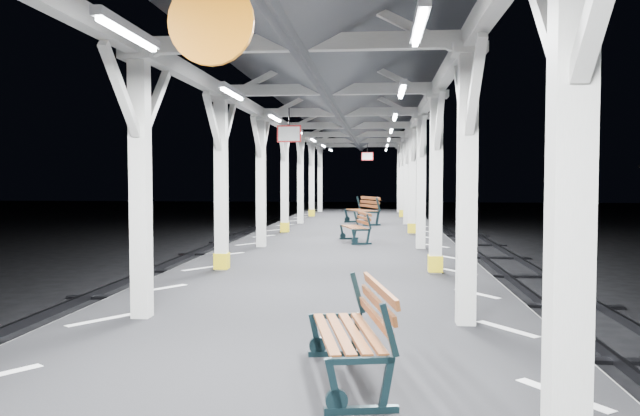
# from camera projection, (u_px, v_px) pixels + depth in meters

# --- Properties ---
(ground) EXTENTS (120.00, 120.00, 0.00)m
(ground) POSITION_uv_depth(u_px,v_px,m) (316.00, 355.00, 9.69)
(ground) COLOR black
(ground) RESTS_ON ground
(platform) EXTENTS (6.00, 50.00, 1.00)m
(platform) POSITION_uv_depth(u_px,v_px,m) (316.00, 323.00, 9.67)
(platform) COLOR black
(platform) RESTS_ON ground
(hazard_stripes_left) EXTENTS (1.00, 48.00, 0.01)m
(hazard_stripes_left) POSITION_uv_depth(u_px,v_px,m) (162.00, 288.00, 9.87)
(hazard_stripes_left) COLOR silver
(hazard_stripes_left) RESTS_ON platform
(hazard_stripes_right) EXTENTS (1.00, 48.00, 0.01)m
(hazard_stripes_right) POSITION_uv_depth(u_px,v_px,m) (477.00, 294.00, 9.41)
(hazard_stripes_right) COLOR silver
(hazard_stripes_right) RESTS_ON platform
(track_left) EXTENTS (2.20, 60.00, 0.16)m
(track_left) POSITION_uv_depth(u_px,v_px,m) (11.00, 342.00, 10.16)
(track_left) COLOR #2D2D33
(track_left) RESTS_ON ground
(canopy) EXTENTS (5.40, 49.00, 4.65)m
(canopy) POSITION_uv_depth(u_px,v_px,m) (316.00, 59.00, 9.45)
(canopy) COLOR silver
(canopy) RESTS_ON platform
(bench_near) EXTENTS (0.86, 1.64, 0.84)m
(bench_near) POSITION_uv_depth(u_px,v_px,m) (358.00, 330.00, 5.38)
(bench_near) COLOR black
(bench_near) RESTS_ON platform
(bench_mid) EXTENTS (0.93, 1.59, 0.81)m
(bench_mid) POSITION_uv_depth(u_px,v_px,m) (358.00, 226.00, 16.97)
(bench_mid) COLOR black
(bench_mid) RESTS_ON platform
(bench_far) EXTENTS (1.42, 2.02, 1.03)m
(bench_far) POSITION_uv_depth(u_px,v_px,m) (365.00, 209.00, 23.46)
(bench_far) COLOR black
(bench_far) RESTS_ON platform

